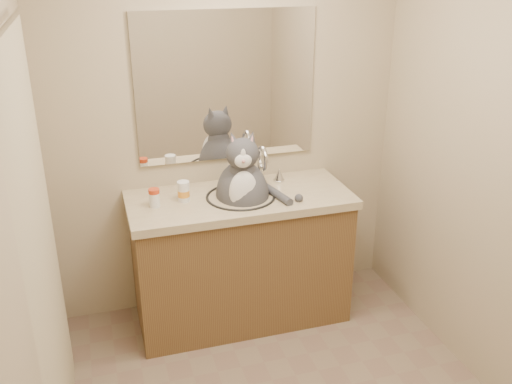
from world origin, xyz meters
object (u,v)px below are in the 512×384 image
at_px(cat, 243,190).
at_px(pill_bottle_orange, 184,192).
at_px(pill_bottle_redcap, 154,198).
at_px(grey_canister, 183,194).

xyz_separation_m(cat, pill_bottle_orange, (-0.35, 0.04, 0.02)).
distance_m(cat, pill_bottle_redcap, 0.52).
distance_m(pill_bottle_redcap, grey_canister, 0.18).
relative_size(pill_bottle_redcap, pill_bottle_orange, 0.89).
distance_m(cat, pill_bottle_orange, 0.35).
relative_size(pill_bottle_orange, grey_canister, 1.68).
distance_m(cat, grey_canister, 0.35).
height_order(cat, grey_canister, cat).
xyz_separation_m(cat, pill_bottle_redcap, (-0.52, 0.01, 0.01)).
bearing_deg(pill_bottle_orange, pill_bottle_redcap, -169.76).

